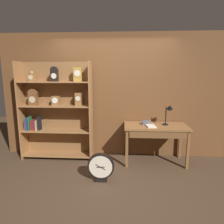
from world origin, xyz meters
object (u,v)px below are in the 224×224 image
Objects in this scene: desk_lamp at (169,111)px; toolbox_small at (147,123)px; open_repair_manual at (151,126)px; workbench at (156,130)px; round_clock_large at (101,167)px; bookshelf at (55,110)px.

toolbox_small is (-0.41, 0.06, -0.26)m from desk_lamp.
open_repair_manual is at bearing -161.40° from desk_lamp.
workbench is 0.18m from open_repair_manual.
toolbox_small is 0.34× the size of round_clock_large.
workbench is (2.06, -0.14, -0.35)m from bookshelf.
toolbox_small is 0.19m from open_repair_manual.
open_repair_manual is (-0.35, -0.12, -0.28)m from desk_lamp.
toolbox_small is (1.89, -0.05, -0.22)m from bookshelf.
open_repair_manual is at bearing -6.68° from bookshelf.
round_clock_large is at bearing -147.02° from desk_lamp.
toolbox_small is at bearing 100.58° from open_repair_manual.
workbench is 1.34m from round_clock_large.
desk_lamp is at bearing -7.66° from toolbox_small.
bookshelf reaches higher than toolbox_small.
desk_lamp is at bearing 9.44° from open_repair_manual.
desk_lamp is at bearing 7.90° from workbench.
workbench is 0.46m from desk_lamp.
workbench is 5.62× the size of open_repair_manual.
open_repair_manual is at bearing -70.27° from toolbox_small.
workbench is at bearing 27.72° from open_repair_manual.
round_clock_large is at bearing -151.47° from open_repair_manual.
toolbox_small is at bearing 153.29° from workbench.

